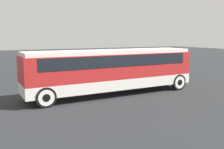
% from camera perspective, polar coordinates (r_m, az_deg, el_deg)
% --- Properties ---
extents(ground_plane, '(120.00, 120.00, 0.00)m').
position_cam_1_polar(ground_plane, '(16.57, -0.00, -4.48)').
color(ground_plane, '#26282B').
extents(tour_bus, '(11.40, 2.52, 2.91)m').
position_cam_1_polar(tour_bus, '(16.31, 0.30, 1.62)').
color(tour_bus, silver).
rests_on(tour_bus, ground_plane).
extents(parked_car_near, '(4.77, 1.90, 1.37)m').
position_cam_1_polar(parked_car_near, '(26.67, 2.92, 2.04)').
color(parked_car_near, navy).
rests_on(parked_car_near, ground_plane).
extents(parked_car_mid, '(4.44, 1.90, 1.38)m').
position_cam_1_polar(parked_car_mid, '(22.26, 0.32, 0.75)').
color(parked_car_mid, maroon).
rests_on(parked_car_mid, ground_plane).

